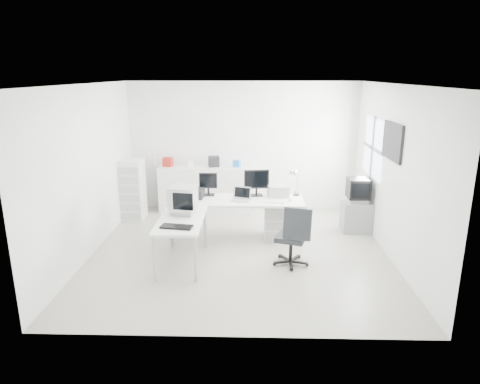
{
  "coord_description": "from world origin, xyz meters",
  "views": [
    {
      "loc": [
        0.2,
        -6.83,
        2.97
      ],
      "look_at": [
        0.0,
        0.2,
        1.0
      ],
      "focal_mm": 32.0,
      "sensor_mm": 36.0,
      "label": 1
    }
  ],
  "objects_px": {
    "office_chair": "(291,235)",
    "filing_cabinet": "(133,189)",
    "laptop": "(240,195)",
    "crt_monitor": "(183,199)",
    "main_desk": "(237,219)",
    "inkjet_printer": "(191,193)",
    "lcd_monitor_large": "(257,183)",
    "drawer_pedestal": "(275,222)",
    "tv_cabinet": "(356,216)",
    "laser_printer": "(278,191)",
    "crt_tv": "(358,190)",
    "side_desk": "(182,241)",
    "sideboard": "(205,189)",
    "lcd_monitor_small": "(208,184)"
  },
  "relations": [
    {
      "from": "main_desk",
      "to": "laptop",
      "type": "height_order",
      "value": "laptop"
    },
    {
      "from": "laser_printer",
      "to": "side_desk",
      "type": "bearing_deg",
      "value": -149.26
    },
    {
      "from": "side_desk",
      "to": "inkjet_printer",
      "type": "xyz_separation_m",
      "value": [
        0.0,
        1.2,
        0.46
      ]
    },
    {
      "from": "drawer_pedestal",
      "to": "tv_cabinet",
      "type": "height_order",
      "value": "drawer_pedestal"
    },
    {
      "from": "drawer_pedestal",
      "to": "tv_cabinet",
      "type": "relative_size",
      "value": 1.01
    },
    {
      "from": "drawer_pedestal",
      "to": "tv_cabinet",
      "type": "distance_m",
      "value": 1.63
    },
    {
      "from": "inkjet_printer",
      "to": "sideboard",
      "type": "xyz_separation_m",
      "value": [
        0.08,
        1.54,
        -0.33
      ]
    },
    {
      "from": "tv_cabinet",
      "to": "drawer_pedestal",
      "type": "bearing_deg",
      "value": -166.62
    },
    {
      "from": "lcd_monitor_large",
      "to": "crt_monitor",
      "type": "distance_m",
      "value": 1.63
    },
    {
      "from": "side_desk",
      "to": "laptop",
      "type": "xyz_separation_m",
      "value": [
        0.9,
        1.0,
        0.49
      ]
    },
    {
      "from": "side_desk",
      "to": "sideboard",
      "type": "bearing_deg",
      "value": 88.25
    },
    {
      "from": "drawer_pedestal",
      "to": "crt_tv",
      "type": "height_order",
      "value": "crt_tv"
    },
    {
      "from": "lcd_monitor_large",
      "to": "laser_printer",
      "type": "height_order",
      "value": "lcd_monitor_large"
    },
    {
      "from": "drawer_pedestal",
      "to": "laptop",
      "type": "distance_m",
      "value": 0.87
    },
    {
      "from": "laser_printer",
      "to": "drawer_pedestal",
      "type": "bearing_deg",
      "value": -115.17
    },
    {
      "from": "sideboard",
      "to": "filing_cabinet",
      "type": "bearing_deg",
      "value": -159.74
    },
    {
      "from": "inkjet_printer",
      "to": "lcd_monitor_small",
      "type": "distance_m",
      "value": 0.36
    },
    {
      "from": "lcd_monitor_large",
      "to": "laser_printer",
      "type": "xyz_separation_m",
      "value": [
        0.4,
        -0.03,
        -0.14
      ]
    },
    {
      "from": "side_desk",
      "to": "inkjet_printer",
      "type": "relative_size",
      "value": 3.08
    },
    {
      "from": "crt_tv",
      "to": "sideboard",
      "type": "relative_size",
      "value": 0.25
    },
    {
      "from": "side_desk",
      "to": "office_chair",
      "type": "relative_size",
      "value": 1.39
    },
    {
      "from": "sideboard",
      "to": "crt_monitor",
      "type": "bearing_deg",
      "value": -91.93
    },
    {
      "from": "office_chair",
      "to": "filing_cabinet",
      "type": "height_order",
      "value": "filing_cabinet"
    },
    {
      "from": "inkjet_printer",
      "to": "crt_tv",
      "type": "distance_m",
      "value": 3.15
    },
    {
      "from": "laptop",
      "to": "lcd_monitor_large",
      "type": "bearing_deg",
      "value": 68.13
    },
    {
      "from": "tv_cabinet",
      "to": "side_desk",
      "type": "bearing_deg",
      "value": -154.02
    },
    {
      "from": "crt_monitor",
      "to": "tv_cabinet",
      "type": "relative_size",
      "value": 0.86
    },
    {
      "from": "sideboard",
      "to": "drawer_pedestal",
      "type": "bearing_deg",
      "value": -47.33
    },
    {
      "from": "office_chair",
      "to": "crt_tv",
      "type": "distance_m",
      "value": 2.09
    },
    {
      "from": "lcd_monitor_small",
      "to": "tv_cabinet",
      "type": "bearing_deg",
      "value": 4.26
    },
    {
      "from": "drawer_pedestal",
      "to": "laser_printer",
      "type": "height_order",
      "value": "laser_printer"
    },
    {
      "from": "lcd_monitor_large",
      "to": "crt_monitor",
      "type": "height_order",
      "value": "crt_monitor"
    },
    {
      "from": "crt_monitor",
      "to": "filing_cabinet",
      "type": "relative_size",
      "value": 0.4
    },
    {
      "from": "main_desk",
      "to": "drawer_pedestal",
      "type": "xyz_separation_m",
      "value": [
        0.7,
        0.05,
        -0.08
      ]
    },
    {
      "from": "main_desk",
      "to": "crt_monitor",
      "type": "distance_m",
      "value": 1.36
    },
    {
      "from": "side_desk",
      "to": "office_chair",
      "type": "distance_m",
      "value": 1.75
    },
    {
      "from": "main_desk",
      "to": "side_desk",
      "type": "distance_m",
      "value": 1.39
    },
    {
      "from": "crt_monitor",
      "to": "filing_cabinet",
      "type": "distance_m",
      "value": 2.42
    },
    {
      "from": "laptop",
      "to": "drawer_pedestal",
      "type": "bearing_deg",
      "value": 31.73
    },
    {
      "from": "tv_cabinet",
      "to": "crt_tv",
      "type": "relative_size",
      "value": 1.18
    },
    {
      "from": "office_chair",
      "to": "side_desk",
      "type": "bearing_deg",
      "value": -161.41
    },
    {
      "from": "drawer_pedestal",
      "to": "laptop",
      "type": "relative_size",
      "value": 1.71
    },
    {
      "from": "side_desk",
      "to": "tv_cabinet",
      "type": "relative_size",
      "value": 2.37
    },
    {
      "from": "laptop",
      "to": "crt_monitor",
      "type": "bearing_deg",
      "value": -121.46
    },
    {
      "from": "main_desk",
      "to": "inkjet_printer",
      "type": "relative_size",
      "value": 5.27
    },
    {
      "from": "main_desk",
      "to": "laser_printer",
      "type": "bearing_deg",
      "value": 16.35
    },
    {
      "from": "main_desk",
      "to": "filing_cabinet",
      "type": "bearing_deg",
      "value": 153.55
    },
    {
      "from": "lcd_monitor_small",
      "to": "office_chair",
      "type": "height_order",
      "value": "lcd_monitor_small"
    },
    {
      "from": "lcd_monitor_small",
      "to": "sideboard",
      "type": "relative_size",
      "value": 0.21
    },
    {
      "from": "lcd_monitor_small",
      "to": "crt_tv",
      "type": "bearing_deg",
      "value": 4.26
    }
  ]
}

